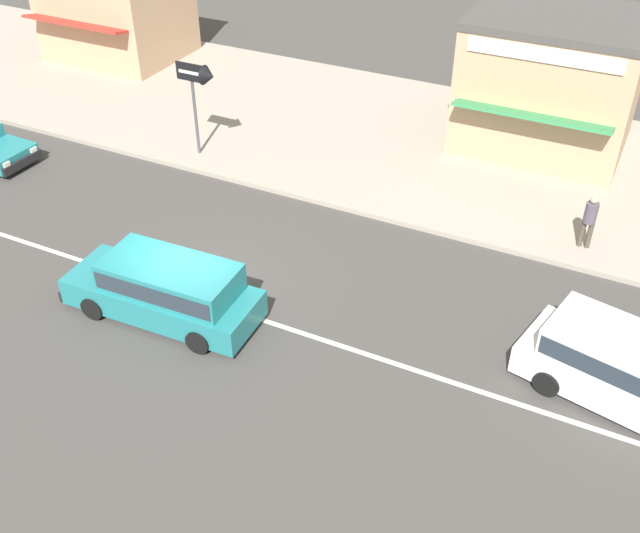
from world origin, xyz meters
TOP-DOWN VIEW (x-y plane):
  - ground_plane at (0.00, 0.00)m, footprint 160.00×160.00m
  - lane_centre_stripe at (0.00, 0.00)m, footprint 50.40×0.14m
  - kerb_strip at (0.00, 10.40)m, footprint 68.00×10.00m
  - minivan_teal_0 at (-0.08, -0.82)m, footprint 4.96×2.00m
  - minivan_white_2 at (10.25, 1.16)m, footprint 5.07×2.79m
  - arrow_signboard at (-3.52, 6.38)m, footprint 1.37×0.62m
  - pedestrian_near_clock at (8.49, 6.44)m, footprint 0.34×0.34m
  - shopfront_corner_warung at (6.00, 12.10)m, footprint 5.42×5.23m
  - shopfront_mid_block at (-12.00, 12.59)m, footprint 5.28×5.12m

SIDE VIEW (x-z plane):
  - ground_plane at x=0.00m, z-range 0.00..0.00m
  - lane_centre_stripe at x=0.00m, z-range 0.00..0.01m
  - kerb_strip at x=0.00m, z-range 0.00..0.15m
  - minivan_teal_0 at x=-0.08m, z-range 0.06..1.63m
  - minivan_white_2 at x=10.25m, z-range 0.06..1.63m
  - pedestrian_near_clock at x=8.49m, z-range 0.28..1.86m
  - shopfront_mid_block at x=-12.00m, z-range 0.16..4.38m
  - shopfront_corner_warung at x=6.00m, z-range 0.16..4.52m
  - arrow_signboard at x=-3.52m, z-range 1.20..4.32m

